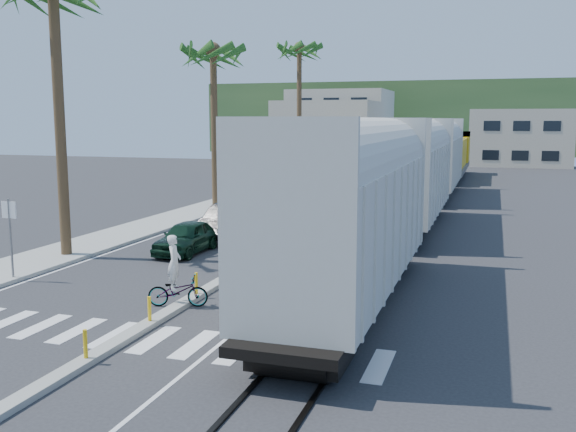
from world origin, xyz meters
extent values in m
plane|color=#28282B|center=(0.00, 0.00, 0.00)|extent=(140.00, 140.00, 0.00)
cube|color=gray|center=(-8.50, 25.00, 0.07)|extent=(3.00, 90.00, 0.15)
cube|color=black|center=(4.28, 28.00, 0.03)|extent=(0.12, 100.00, 0.06)
cube|color=black|center=(5.72, 28.00, 0.03)|extent=(0.12, 100.00, 0.06)
cube|color=gray|center=(0.00, 20.00, 0.07)|extent=(0.45, 60.00, 0.15)
cylinder|color=yellow|center=(0.00, -4.00, 0.50)|extent=(0.10, 0.10, 0.70)
cylinder|color=yellow|center=(0.00, -1.00, 0.50)|extent=(0.10, 0.10, 0.70)
cylinder|color=yellow|center=(0.00, 2.00, 0.50)|extent=(0.10, 0.10, 0.70)
cylinder|color=yellow|center=(0.00, 5.00, 0.50)|extent=(0.10, 0.10, 0.70)
cylinder|color=yellow|center=(0.00, 8.00, 0.50)|extent=(0.10, 0.10, 0.70)
cylinder|color=yellow|center=(0.00, 11.00, 0.50)|extent=(0.10, 0.10, 0.70)
cylinder|color=yellow|center=(0.00, 14.00, 0.50)|extent=(0.10, 0.10, 0.70)
cylinder|color=yellow|center=(0.00, 17.00, 0.50)|extent=(0.10, 0.10, 0.70)
cylinder|color=yellow|center=(0.00, 20.00, 0.50)|extent=(0.10, 0.10, 0.70)
cylinder|color=yellow|center=(0.00, 23.00, 0.50)|extent=(0.10, 0.10, 0.70)
cylinder|color=yellow|center=(0.00, 26.00, 0.50)|extent=(0.10, 0.10, 0.70)
cylinder|color=yellow|center=(0.00, 29.00, 0.50)|extent=(0.10, 0.10, 0.70)
cylinder|color=yellow|center=(0.00, 32.00, 0.50)|extent=(0.10, 0.10, 0.70)
cylinder|color=yellow|center=(0.00, 35.00, 0.50)|extent=(0.10, 0.10, 0.70)
cylinder|color=yellow|center=(0.00, 38.00, 0.50)|extent=(0.10, 0.10, 0.70)
cylinder|color=yellow|center=(0.00, 41.00, 0.50)|extent=(0.10, 0.10, 0.70)
cube|color=silver|center=(0.00, -2.00, 0.01)|extent=(14.00, 2.20, 0.01)
cube|color=silver|center=(-6.80, 25.00, 0.00)|extent=(0.12, 90.00, 0.01)
cube|color=silver|center=(2.50, 25.00, 0.00)|extent=(0.12, 90.00, 0.01)
cube|color=beige|center=(5.00, 2.47, 2.70)|extent=(3.00, 12.88, 3.40)
cylinder|color=beige|center=(5.00, 2.47, 4.40)|extent=(2.90, 12.58, 2.90)
cube|color=black|center=(5.00, 2.47, 0.50)|extent=(2.60, 12.88, 1.00)
cube|color=beige|center=(5.00, 17.47, 2.70)|extent=(3.00, 12.88, 3.40)
cylinder|color=beige|center=(5.00, 17.47, 4.40)|extent=(2.90, 12.58, 2.90)
cube|color=black|center=(5.00, 17.47, 0.50)|extent=(2.60, 12.88, 1.00)
cube|color=beige|center=(5.00, 32.47, 2.70)|extent=(3.00, 12.88, 3.40)
cylinder|color=beige|center=(5.00, 32.47, 4.40)|extent=(2.90, 12.58, 2.90)
cube|color=black|center=(5.00, 32.47, 0.50)|extent=(2.60, 12.88, 1.00)
cube|color=#4C4C4F|center=(5.00, 48.47, 1.05)|extent=(3.00, 17.00, 0.50)
cube|color=gold|center=(5.00, 47.47, 2.60)|extent=(2.70, 12.24, 2.60)
cube|color=gold|center=(5.00, 54.25, 2.90)|extent=(3.00, 3.74, 3.20)
cube|color=black|center=(5.00, 48.47, 0.45)|extent=(2.60, 13.60, 0.90)
cylinder|color=brown|center=(-8.00, 6.00, 5.50)|extent=(0.44, 0.44, 11.00)
cylinder|color=brown|center=(-8.30, 22.00, 5.00)|extent=(0.44, 0.44, 10.00)
sphere|color=#27571B|center=(-8.30, 22.00, 10.15)|extent=(3.20, 3.20, 3.20)
cylinder|color=brown|center=(-8.00, 40.00, 6.00)|extent=(0.44, 0.44, 12.00)
sphere|color=#27571B|center=(-8.00, 40.00, 12.15)|extent=(3.20, 3.20, 3.20)
cylinder|color=slate|center=(-7.30, 2.00, 1.50)|extent=(0.08, 0.08, 3.00)
cube|color=silver|center=(-7.30, 2.00, 2.60)|extent=(0.60, 0.04, 0.60)
cube|color=#BAAC94|center=(-11.00, 62.00, 4.00)|extent=(12.00, 10.00, 8.00)
cube|color=#BAAC94|center=(-13.00, 78.00, 5.00)|extent=(14.00, 12.00, 10.00)
cube|color=#BAAC94|center=(12.00, 70.00, 3.50)|extent=(12.00, 10.00, 7.00)
cube|color=#385628|center=(0.00, 100.00, 6.00)|extent=(80.00, 20.00, 12.00)
imported|color=black|center=(-3.54, 8.36, 0.70)|extent=(1.67, 4.13, 1.40)
imported|color=black|center=(-3.17, 12.15, 0.83)|extent=(1.76, 5.04, 1.66)
imported|color=black|center=(-2.96, 18.91, 0.65)|extent=(2.03, 4.54, 1.29)
imported|color=#9A9C9F|center=(-3.90, 24.76, 0.74)|extent=(2.64, 5.39, 1.47)
imported|color=#9EA0A5|center=(-0.13, 0.96, 0.49)|extent=(1.65, 2.22, 0.98)
imported|color=silver|center=(-0.23, 0.96, 1.41)|extent=(0.84, 0.74, 1.71)
camera|label=1|loc=(9.08, -16.45, 5.80)|focal=40.00mm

